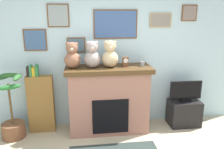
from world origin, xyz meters
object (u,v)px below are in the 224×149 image
Objects in this scene: mantel_clock at (125,62)px; teddy_bear_cream at (72,56)px; teddy_bear_tan at (92,56)px; fireplace at (109,99)px; bookshelf at (41,102)px; potted_plant at (12,117)px; television at (186,91)px; candle_jar at (142,64)px; teddy_bear_grey at (110,55)px; tv_stand at (184,113)px.

teddy_bear_cream is at bearing 179.96° from mantel_clock.
fireplace is at bearing 3.71° from teddy_bear_tan.
fireplace is 1.20× the size of bookshelf.
teddy_bear_tan is at bearing 2.49° from potted_plant.
television is 7.18× the size of candle_jar.
teddy_bear_cream is (1.08, 0.06, 1.04)m from potted_plant.
bookshelf is 14.68× the size of candle_jar.
teddy_bear_cream reaches higher than mantel_clock.
mantel_clock is at bearing -0.12° from teddy_bear_grey.
mantel_clock is 0.37× the size of teddy_bear_grey.
mantel_clock is at bearing -4.33° from bookshelf.
teddy_bear_tan reaches higher than fireplace.
mantel_clock is 0.37× the size of teddy_bear_tan.
mantel_clock is 0.93m from teddy_bear_cream.
bookshelf is 2.72m from television.
teddy_bear_cream is (-2.10, -0.01, 0.73)m from television.
tv_stand is at bearing 0.97° from candle_jar.
teddy_bear_tan reaches higher than mantel_clock.
television is at bearing -2.14° from bookshelf.
teddy_bear_grey is at bearing -0.00° from teddy_bear_cream.
tv_stand is 1.33m from candle_jar.
teddy_bear_grey reaches higher than bookshelf.
tv_stand is at bearing 0.42° from teddy_bear_cream.
mantel_clock reaches higher than tv_stand.
bookshelf is 1.11× the size of potted_plant.
potted_plant is 2.43× the size of teddy_bear_grey.
bookshelf is at bearing 169.31° from teddy_bear_cream.
teddy_bear_grey is at bearing -31.14° from fireplace.
teddy_bear_cream is (-0.62, -0.02, 0.80)m from fireplace.
mantel_clock is at bearing -0.04° from teddy_bear_cream.
fireplace is at bearing 1.68° from teddy_bear_cream.
potted_plant is at bearing -177.51° from teddy_bear_tan.
television is (2.71, -0.10, 0.12)m from bookshelf.
candle_jar is 0.18× the size of teddy_bear_grey.
mantel_clock is at bearing 1.75° from potted_plant.
potted_plant reaches higher than tv_stand.
fireplace is at bearing 179.88° from tv_stand.
teddy_bear_cream is at bearing -179.97° from candle_jar.
bookshelf is at bearing 176.43° from candle_jar.
potted_plant is 2.47m from candle_jar.
potted_plant is at bearing -178.61° from tv_stand.
candle_jar is (2.31, 0.06, 0.88)m from potted_plant.
potted_plant is at bearing -178.25° from mantel_clock.
candle_jar is at bearing -1.67° from fireplace.
television is at bearing 0.45° from teddy_bear_tan.
teddy_bear_grey is at bearing -5.22° from bookshelf.
teddy_bear_tan is at bearing -176.29° from fireplace.
teddy_bear_cream is at bearing -178.32° from fireplace.
mantel_clock is 0.30m from teddy_bear_grey.
teddy_bear_cream is at bearing -10.69° from bookshelf.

